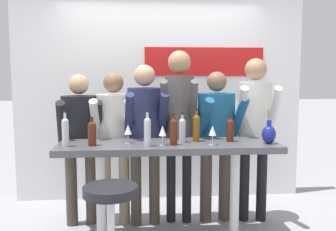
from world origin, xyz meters
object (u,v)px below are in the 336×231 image
person_left (114,132)px  wine_bottle_1 (182,129)px  wine_bottle_5 (174,130)px  bar_stool (111,219)px  wine_bottle_6 (196,127)px  person_center_right (216,131)px  person_far_left (80,133)px  wine_bottle_2 (147,130)px  wine_bottle_0 (92,132)px  wine_glass_1 (212,131)px  wine_bottle_3 (65,131)px  decorative_vase (269,134)px  wine_bottle_4 (230,129)px  person_center (179,115)px  wine_glass_2 (128,130)px  wine_glass_0 (163,132)px  tasting_table (169,160)px  person_center_left (145,127)px  person_right (255,121)px

person_left → wine_bottle_1: size_ratio=5.85×
wine_bottle_5 → person_left: bearing=134.4°
bar_stool → wine_bottle_6: bearing=44.2°
bar_stool → person_center_right: bearing=47.8°
person_far_left → wine_bottle_2: bearing=-51.5°
wine_bottle_0 → wine_bottle_5: 0.74m
wine_bottle_1 → wine_glass_1: wine_bottle_1 is taller
bar_stool → wine_bottle_3: (-0.43, 0.59, 0.59)m
bar_stool → decorative_vase: decorative_vase is taller
wine_bottle_3 → wine_bottle_4: (1.52, 0.13, -0.02)m
person_center → wine_glass_2: 0.71m
wine_bottle_3 → wine_glass_0: (0.86, -0.00, -0.02)m
wine_bottle_4 → tasting_table: bearing=-177.2°
person_center_right → wine_glass_2: bearing=-163.1°
wine_glass_1 → wine_bottle_6: bearing=123.1°
wine_bottle_4 → person_left: bearing=158.2°
wine_bottle_1 → wine_glass_0: wine_bottle_1 is taller
wine_bottle_3 → wine_bottle_4: bearing=4.9°
wine_bottle_4 → wine_glass_0: size_ratio=1.47×
wine_bottle_3 → wine_glass_2: (0.55, 0.11, -0.02)m
tasting_table → person_left: size_ratio=1.27×
person_center_left → wine_bottle_2: 0.58m
wine_bottle_2 → wine_bottle_4: bearing=12.0°
person_right → wine_bottle_0: (-1.66, -0.52, -0.02)m
tasting_table → person_right: size_ratio=1.16×
person_center → wine_glass_0: person_center is taller
person_left → wine_glass_0: bearing=-49.3°
bar_stool → wine_bottle_2: wine_bottle_2 is taller
person_center → wine_bottle_2: (-0.35, -0.61, -0.07)m
tasting_table → person_center: size_ratio=1.11×
person_far_left → wine_bottle_5: bearing=-41.8°
wine_bottle_1 → wine_glass_1: bearing=-31.7°
person_center → wine_bottle_5: (-0.12, -0.58, -0.08)m
person_right → decorative_vase: bearing=-87.0°
wine_bottle_5 → tasting_table: bearing=108.3°
tasting_table → decorative_vase: 0.96m
person_center → person_center_right: (0.40, -0.00, -0.18)m
wine_bottle_0 → wine_glass_1: size_ratio=1.47×
wine_bottle_2 → wine_bottle_0: bearing=172.6°
wine_glass_2 → decorative_vase: size_ratio=0.80×
wine_bottle_4 → wine_bottle_6: bearing=174.4°
tasting_table → person_center_left: bearing=116.1°
tasting_table → wine_bottle_5: size_ratio=6.96×
bar_stool → wine_bottle_4: wine_bottle_4 is taller
person_right → wine_bottle_2: 1.30m
person_center → bar_stool: bearing=-112.7°
person_right → decorative_vase: 0.55m
person_left → person_right: 1.50m
wine_bottle_3 → wine_bottle_6: 1.21m
wine_glass_2 → person_left: bearing=108.6°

